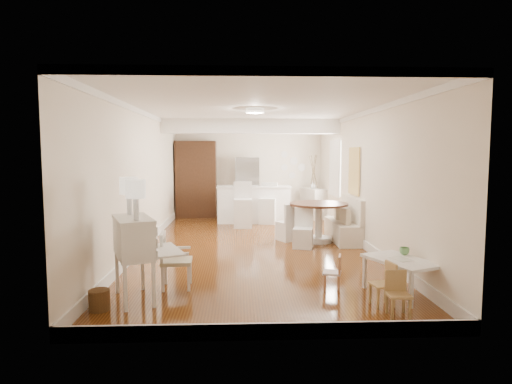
{
  "coord_description": "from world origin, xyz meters",
  "views": [
    {
      "loc": [
        -0.31,
        -8.79,
        1.95
      ],
      "look_at": [
        0.05,
        0.3,
        1.12
      ],
      "focal_mm": 30.0,
      "sensor_mm": 36.0,
      "label": 1
    }
  ],
  "objects": [
    {
      "name": "slip_chair_near",
      "position": [
        1.0,
        -0.17,
        0.41
      ],
      "size": [
        0.47,
        0.49,
        0.82
      ],
      "primitive_type": "cube",
      "rotation": [
        0.0,
        0.0,
        -0.25
      ],
      "color": "white",
      "rests_on": "ground"
    },
    {
      "name": "bar_stool_left",
      "position": [
        -0.21,
        2.29,
        0.6
      ],
      "size": [
        0.48,
        0.48,
        1.19
      ],
      "primitive_type": "cube",
      "rotation": [
        0.0,
        0.0,
        -0.01
      ],
      "color": "silver",
      "rests_on": "ground"
    },
    {
      "name": "sideboard",
      "position": [
        1.9,
        3.79,
        0.45
      ],
      "size": [
        0.7,
        1.02,
        0.9
      ],
      "primitive_type": "cube",
      "rotation": [
        0.0,
        0.0,
        0.33
      ],
      "color": "beige",
      "rests_on": "ground"
    },
    {
      "name": "room",
      "position": [
        0.04,
        0.32,
        1.98
      ],
      "size": [
        9.0,
        9.04,
        2.82
      ],
      "color": "brown",
      "rests_on": "ground"
    },
    {
      "name": "pencil_cup",
      "position": [
        2.04,
        -2.89,
        0.55
      ],
      "size": [
        0.14,
        0.14,
        0.11
      ],
      "primitive_type": "imported",
      "rotation": [
        0.0,
        0.0,
        -0.06
      ],
      "color": "#68A862",
      "rests_on": "kids_table"
    },
    {
      "name": "secretary_bureau",
      "position": [
        -1.7,
        -3.2,
        0.56
      ],
      "size": [
        1.14,
        1.15,
        1.11
      ],
      "primitive_type": "cube",
      "rotation": [
        0.0,
        0.0,
        0.39
      ],
      "color": "silver",
      "rests_on": "ground"
    },
    {
      "name": "breakfast_counter",
      "position": [
        0.1,
        3.1,
        0.52
      ],
      "size": [
        2.05,
        0.65,
        1.03
      ],
      "primitive_type": "cube",
      "color": "white",
      "rests_on": "ground"
    },
    {
      "name": "fridge",
      "position": [
        0.3,
        4.15,
        0.9
      ],
      "size": [
        0.75,
        0.65,
        1.8
      ],
      "primitive_type": "imported",
      "color": "silver",
      "rests_on": "ground"
    },
    {
      "name": "kids_chair_c",
      "position": [
        1.58,
        -3.9,
        0.27
      ],
      "size": [
        0.27,
        0.27,
        0.54
      ],
      "primitive_type": "cube",
      "rotation": [
        0.0,
        0.0,
        -0.02
      ],
      "color": "#9F7B48",
      "rests_on": "ground"
    },
    {
      "name": "banquette",
      "position": [
        1.99,
        0.5,
        0.49
      ],
      "size": [
        0.52,
        1.6,
        0.98
      ],
      "primitive_type": "cube",
      "color": "silver",
      "rests_on": "ground"
    },
    {
      "name": "gustavian_armchair",
      "position": [
        -1.22,
        -2.69,
        0.4
      ],
      "size": [
        0.49,
        0.49,
        0.81
      ],
      "primitive_type": "cube",
      "rotation": [
        0.0,
        0.0,
        1.63
      ],
      "color": "silver",
      "rests_on": "ground"
    },
    {
      "name": "pantry_cabinet",
      "position": [
        -1.6,
        4.18,
        1.15
      ],
      "size": [
        1.2,
        0.6,
        2.3
      ],
      "primitive_type": "cube",
      "color": "#381E11",
      "rests_on": "ground"
    },
    {
      "name": "wicker_basket",
      "position": [
        -2.05,
        -3.56,
        0.13
      ],
      "size": [
        0.34,
        0.34,
        0.26
      ],
      "primitive_type": "cylinder",
      "rotation": [
        0.0,
        0.0,
        0.38
      ],
      "color": "brown",
      "rests_on": "ground"
    },
    {
      "name": "bar_stool_right",
      "position": [
        0.49,
        2.89,
        0.56
      ],
      "size": [
        0.55,
        0.55,
        1.13
      ],
      "primitive_type": "cube",
      "rotation": [
        0.0,
        0.0,
        -0.27
      ],
      "color": "silver",
      "rests_on": "ground"
    },
    {
      "name": "branch_vase",
      "position": [
        1.89,
        3.83,
        0.99
      ],
      "size": [
        0.18,
        0.18,
        0.18
      ],
      "primitive_type": "imported",
      "rotation": [
        0.0,
        0.0,
        0.05
      ],
      "color": "silver",
      "rests_on": "sideboard"
    },
    {
      "name": "slip_chair_far",
      "position": [
        0.77,
        0.6,
        0.41
      ],
      "size": [
        0.54,
        0.55,
        0.83
      ],
      "primitive_type": "cube",
      "rotation": [
        0.0,
        0.0,
        -2.63
      ],
      "color": "white",
      "rests_on": "ground"
    },
    {
      "name": "dining_table",
      "position": [
        1.42,
        0.38,
        0.43
      ],
      "size": [
        1.55,
        1.55,
        0.86
      ],
      "primitive_type": "cylinder",
      "rotation": [
        0.0,
        0.0,
        0.27
      ],
      "color": "#4A2717",
      "rests_on": "ground"
    },
    {
      "name": "kids_chair_b",
      "position": [
        1.01,
        -2.88,
        0.26
      ],
      "size": [
        0.31,
        0.31,
        0.51
      ],
      "primitive_type": "cube",
      "rotation": [
        0.0,
        0.0,
        -1.85
      ],
      "color": "#BA7C54",
      "rests_on": "ground"
    },
    {
      "name": "kids_table",
      "position": [
        1.9,
        -3.14,
        0.25
      ],
      "size": [
        0.94,
        1.15,
        0.5
      ],
      "primitive_type": "cube",
      "rotation": [
        0.0,
        0.0,
        0.39
      ],
      "color": "silver",
      "rests_on": "ground"
    },
    {
      "name": "kids_chair_a",
      "position": [
        1.51,
        -3.54,
        0.28
      ],
      "size": [
        0.31,
        0.31,
        0.57
      ],
      "primitive_type": "cube",
      "rotation": [
        0.0,
        0.0,
        -1.41
      ],
      "color": "tan",
      "rests_on": "ground"
    }
  ]
}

